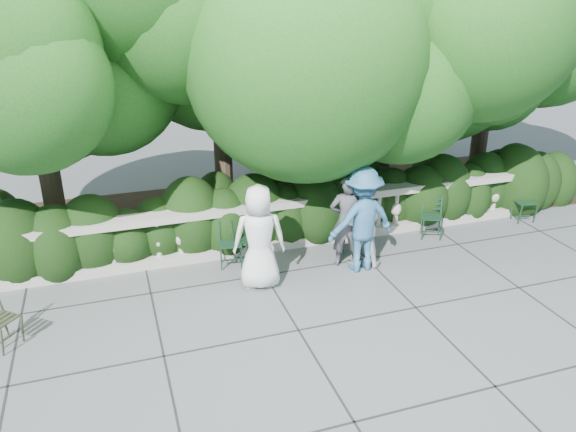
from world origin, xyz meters
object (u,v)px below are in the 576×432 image
object	(u,v)px
chair_b	(232,269)
person_woman_grey	(347,221)
chair_c	(352,253)
person_businessman	(259,237)
chair_weathered	(14,349)
person_older_blue	(362,220)
chair_e	(431,240)
chair_d	(253,264)
person_casual_man	(361,224)
chair_f	(525,224)

from	to	relation	value
chair_b	person_woman_grey	bearing A→B (deg)	-3.08
chair_c	person_businessman	distance (m)	2.30
chair_weathered	person_older_blue	world-z (taller)	person_older_blue
chair_c	chair_e	size ratio (longest dim) A/B	1.00
chair_d	chair_weathered	xyz separation A→B (m)	(-3.92, -1.43, 0.00)
chair_b	person_businessman	distance (m)	1.20
chair_e	person_casual_man	xyz separation A→B (m)	(-1.81, -0.47, 0.81)
chair_d	chair_e	xyz separation A→B (m)	(3.68, -0.15, 0.00)
chair_weathered	chair_c	bearing A→B (deg)	-37.03
chair_b	chair_c	distance (m)	2.35
person_businessman	person_casual_man	bearing A→B (deg)	-163.23
chair_b	chair_e	xyz separation A→B (m)	(4.10, -0.06, 0.00)
chair_c	person_older_blue	world-z (taller)	person_older_blue
person_older_blue	chair_e	bearing A→B (deg)	-166.40
chair_d	person_casual_man	world-z (taller)	person_casual_man
chair_e	person_businessman	world-z (taller)	person_businessman
person_businessman	person_woman_grey	bearing A→B (deg)	-160.48
chair_f	person_casual_man	distance (m)	4.32
person_woman_grey	chair_weathered	bearing A→B (deg)	30.01
chair_c	person_woman_grey	world-z (taller)	person_woman_grey
chair_f	chair_d	bearing A→B (deg)	-171.63
chair_c	chair_b	bearing A→B (deg)	-173.33
person_older_blue	person_businessman	bearing A→B (deg)	-3.96
chair_f	person_casual_man	xyz separation A→B (m)	(-4.20, -0.55, 0.81)
chair_b	chair_weathered	world-z (taller)	same
chair_b	chair_f	bearing A→B (deg)	10.07
chair_f	person_woman_grey	bearing A→B (deg)	-164.70
chair_c	chair_d	xyz separation A→B (m)	(-1.93, 0.16, 0.00)
chair_d	chair_weathered	distance (m)	4.17
person_businessman	chair_e	bearing A→B (deg)	-158.63
chair_b	person_casual_man	bearing A→B (deg)	-3.11
chair_e	person_older_blue	xyz separation A→B (m)	(-1.88, -0.62, 0.96)
chair_d	person_older_blue	bearing A→B (deg)	-48.80
chair_b	chair_weathered	distance (m)	3.74
person_casual_man	chair_d	bearing A→B (deg)	3.80
chair_weathered	person_woman_grey	size ratio (longest dim) A/B	0.48
chair_c	chair_d	bearing A→B (deg)	-176.42
chair_weathered	chair_d	bearing A→B (deg)	-29.21
chair_e	person_older_blue	bearing A→B (deg)	-135.49
chair_c	chair_d	world-z (taller)	same
chair_f	chair_weathered	xyz separation A→B (m)	(-9.99, -1.36, 0.00)
chair_d	person_woman_grey	distance (m)	1.92
chair_f	person_older_blue	distance (m)	4.44
person_older_blue	chair_f	bearing A→B (deg)	-175.31
chair_c	chair_e	bearing A→B (deg)	8.90
person_businessman	person_older_blue	size ratio (longest dim) A/B	0.94
person_casual_man	chair_b	bearing A→B (deg)	9.15
chair_d	person_casual_man	size ratio (longest dim) A/B	0.52
chair_c	chair_d	size ratio (longest dim) A/B	1.00
person_casual_man	person_older_blue	size ratio (longest dim) A/B	0.84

